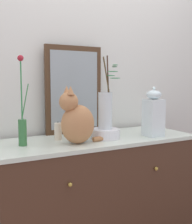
% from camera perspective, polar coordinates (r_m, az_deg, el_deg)
% --- Properties ---
extents(wall_back, '(4.40, 0.08, 2.60)m').
position_cam_1_polar(wall_back, '(2.21, -4.19, 7.56)').
color(wall_back, silver).
rests_on(wall_back, ground_plane).
extents(sideboard, '(1.40, 0.55, 0.86)m').
position_cam_1_polar(sideboard, '(2.07, 0.00, -17.02)').
color(sideboard, '#442A1C').
rests_on(sideboard, ground_plane).
extents(mirror_leaning, '(0.44, 0.03, 0.65)m').
position_cam_1_polar(mirror_leaning, '(2.10, -4.50, 4.48)').
color(mirror_leaning, '#442C1B').
rests_on(mirror_leaning, sideboard).
extents(cat_sitting, '(0.38, 0.16, 0.36)m').
position_cam_1_polar(cat_sitting, '(1.74, -3.96, -1.70)').
color(cat_sitting, '#B4784C').
rests_on(cat_sitting, sideboard).
extents(vase_slim_green, '(0.07, 0.05, 0.54)m').
position_cam_1_polar(vase_slim_green, '(1.74, -14.73, -2.20)').
color(vase_slim_green, '#346E3A').
rests_on(vase_slim_green, sideboard).
extents(bowl_porcelain, '(0.20, 0.20, 0.07)m').
position_cam_1_polar(bowl_porcelain, '(1.92, 1.88, -4.42)').
color(bowl_porcelain, white).
rests_on(bowl_porcelain, sideboard).
extents(vase_glass_clear, '(0.12, 0.17, 0.49)m').
position_cam_1_polar(vase_glass_clear, '(1.90, 1.96, 0.66)').
color(vase_glass_clear, silver).
rests_on(vase_glass_clear, bowl_porcelain).
extents(jar_lidded_porcelain, '(0.12, 0.12, 0.35)m').
position_cam_1_polar(jar_lidded_porcelain, '(2.02, 11.62, -0.38)').
color(jar_lidded_porcelain, white).
rests_on(jar_lidded_porcelain, sideboard).
extents(candle_pillar, '(0.05, 0.05, 0.13)m').
position_cam_1_polar(candle_pillar, '(1.88, -7.73, -3.94)').
color(candle_pillar, beige).
rests_on(candle_pillar, sideboard).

